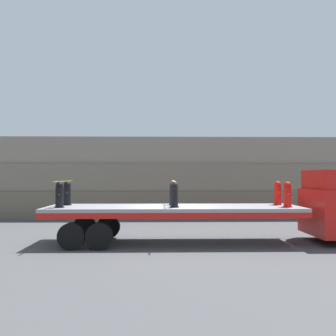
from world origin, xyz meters
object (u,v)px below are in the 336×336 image
(fire_hydrant_black_far_1, at_px, (173,193))
(fire_hydrant_red_far_2, at_px, (278,193))
(fire_hydrant_red_near_2, at_px, (287,195))
(fire_hydrant_black_near_1, at_px, (174,195))
(fire_hydrant_black_far_0, at_px, (67,193))
(fire_hydrant_black_near_0, at_px, (59,195))
(flatbed_trailer, at_px, (154,214))

(fire_hydrant_black_far_1, height_order, fire_hydrant_red_far_2, same)
(fire_hydrant_red_near_2, bearing_deg, fire_hydrant_red_far_2, 90.00)
(fire_hydrant_black_near_1, bearing_deg, fire_hydrant_red_far_2, 15.29)
(fire_hydrant_black_far_0, xyz_separation_m, fire_hydrant_black_near_1, (4.09, -1.12, 0.00))
(fire_hydrant_black_near_1, xyz_separation_m, fire_hydrant_red_near_2, (4.09, 0.00, 0.00))
(fire_hydrant_black_near_0, xyz_separation_m, fire_hydrant_red_near_2, (8.18, 0.00, 0.00))
(fire_hydrant_black_near_1, distance_m, fire_hydrant_black_far_1, 1.12)
(fire_hydrant_red_near_2, height_order, fire_hydrant_red_far_2, same)
(fire_hydrant_black_near_1, relative_size, fire_hydrant_red_near_2, 1.00)
(fire_hydrant_black_near_1, height_order, fire_hydrant_red_far_2, same)
(fire_hydrant_black_far_0, distance_m, fire_hydrant_black_near_1, 4.24)
(fire_hydrant_black_far_0, bearing_deg, fire_hydrant_red_near_2, -7.78)
(fire_hydrant_black_near_0, relative_size, fire_hydrant_black_far_0, 1.00)
(fire_hydrant_black_far_1, bearing_deg, fire_hydrant_red_far_2, 0.00)
(flatbed_trailer, relative_size, fire_hydrant_black_near_0, 10.12)
(fire_hydrant_black_far_1, relative_size, fire_hydrant_red_far_2, 1.00)
(fire_hydrant_black_far_0, bearing_deg, fire_hydrant_black_far_1, 0.00)
(fire_hydrant_black_near_0, relative_size, fire_hydrant_black_near_1, 1.00)
(fire_hydrant_black_near_1, relative_size, fire_hydrant_black_far_1, 1.00)
(fire_hydrant_black_near_1, bearing_deg, flatbed_trailer, 142.49)
(fire_hydrant_red_near_2, bearing_deg, fire_hydrant_black_far_0, 172.22)
(fire_hydrant_black_far_0, height_order, fire_hydrant_black_near_1, same)
(flatbed_trailer, distance_m, fire_hydrant_black_near_0, 3.48)
(fire_hydrant_black_far_0, bearing_deg, fire_hydrant_red_far_2, 0.00)
(fire_hydrant_black_near_0, height_order, fire_hydrant_red_near_2, same)
(fire_hydrant_black_far_0, bearing_deg, fire_hydrant_black_near_0, -90.00)
(fire_hydrant_black_far_0, relative_size, fire_hydrant_black_far_1, 1.00)
(flatbed_trailer, relative_size, fire_hydrant_red_near_2, 10.12)
(flatbed_trailer, bearing_deg, fire_hydrant_black_far_1, 37.51)
(flatbed_trailer, relative_size, fire_hydrant_black_far_0, 10.12)
(fire_hydrant_black_near_0, xyz_separation_m, fire_hydrant_black_far_1, (4.09, 1.12, 0.00))
(flatbed_trailer, relative_size, fire_hydrant_black_near_1, 10.12)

